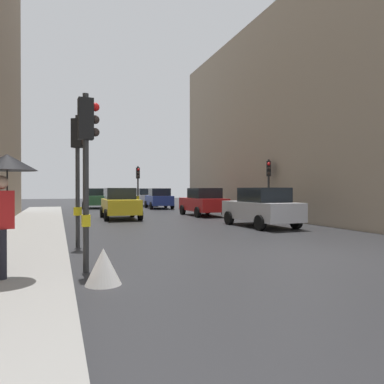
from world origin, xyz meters
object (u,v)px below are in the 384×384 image
(traffic_light_near_right, at_px, (78,156))
(car_green_estate, at_px, (94,198))
(car_red_sedan, at_px, (203,202))
(car_silver_hatchback, at_px, (261,207))
(warning_sign_triangle, at_px, (103,266))
(pedestrian_with_umbrella, at_px, (5,181))
(traffic_light_mid_street, at_px, (269,178))
(car_yellow_taxi, at_px, (120,203))
(car_white_compact, at_px, (146,197))
(traffic_light_near_left, at_px, (87,149))
(traffic_light_far_median, at_px, (138,180))
(car_blue_van, at_px, (159,199))

(traffic_light_near_right, bearing_deg, car_green_estate, 83.73)
(car_green_estate, relative_size, car_red_sedan, 1.03)
(car_green_estate, distance_m, car_silver_hatchback, 20.01)
(car_silver_hatchback, distance_m, warning_sign_triangle, 11.04)
(traffic_light_near_right, relative_size, pedestrian_with_umbrella, 1.79)
(traffic_light_mid_street, relative_size, pedestrian_with_umbrella, 1.57)
(car_yellow_taxi, bearing_deg, warning_sign_triangle, -100.17)
(traffic_light_near_right, height_order, car_white_compact, traffic_light_near_right)
(traffic_light_near_right, distance_m, car_red_sedan, 13.40)
(car_green_estate, bearing_deg, car_white_compact, 27.78)
(car_red_sedan, bearing_deg, car_green_estate, 115.36)
(traffic_light_near_left, relative_size, traffic_light_near_right, 0.95)
(car_yellow_taxi, bearing_deg, traffic_light_far_median, 69.95)
(traffic_light_near_left, bearing_deg, pedestrian_with_umbrella, -152.96)
(traffic_light_far_median, distance_m, car_red_sedan, 6.86)
(traffic_light_near_left, relative_size, car_silver_hatchback, 0.86)
(car_green_estate, height_order, car_yellow_taxi, same)
(traffic_light_mid_street, bearing_deg, car_silver_hatchback, -126.32)
(car_silver_hatchback, bearing_deg, traffic_light_far_median, 102.20)
(pedestrian_with_umbrella, bearing_deg, car_yellow_taxi, 73.29)
(car_silver_hatchback, relative_size, pedestrian_with_umbrella, 1.99)
(car_red_sedan, bearing_deg, traffic_light_near_right, -127.81)
(traffic_light_far_median, relative_size, traffic_light_near_right, 0.90)
(traffic_light_near_right, xyz_separation_m, pedestrian_with_umbrella, (-1.41, -4.05, -0.80))
(traffic_light_far_median, bearing_deg, car_red_sedan, -63.76)
(traffic_light_near_left, bearing_deg, car_white_compact, 74.77)
(car_silver_hatchback, height_order, warning_sign_triangle, car_silver_hatchback)
(car_yellow_taxi, bearing_deg, car_green_estate, 91.43)
(traffic_light_mid_street, relative_size, car_silver_hatchback, 0.79)
(traffic_light_mid_street, distance_m, car_red_sedan, 4.76)
(car_blue_van, relative_size, pedestrian_with_umbrella, 2.02)
(car_white_compact, bearing_deg, pedestrian_with_umbrella, -107.43)
(car_yellow_taxi, bearing_deg, traffic_light_mid_street, -22.82)
(traffic_light_near_left, relative_size, car_green_estate, 0.84)
(car_blue_van, bearing_deg, car_green_estate, 152.88)
(traffic_light_far_median, distance_m, pedestrian_with_umbrella, 21.58)
(traffic_light_mid_street, height_order, car_red_sedan, traffic_light_mid_street)
(traffic_light_far_median, bearing_deg, car_green_estate, 114.45)
(car_yellow_taxi, relative_size, car_silver_hatchback, 1.00)
(traffic_light_near_left, relative_size, car_red_sedan, 0.86)
(car_green_estate, height_order, car_silver_hatchback, same)
(car_blue_van, height_order, car_white_compact, same)
(car_blue_van, bearing_deg, car_red_sedan, -87.33)
(car_red_sedan, bearing_deg, car_blue_van, 92.67)
(traffic_light_mid_street, bearing_deg, car_white_compact, 98.46)
(traffic_light_near_right, xyz_separation_m, car_blue_van, (7.71, 19.78, -1.77))
(car_green_estate, bearing_deg, traffic_light_mid_street, -62.90)
(car_blue_van, xyz_separation_m, car_white_compact, (0.08, 5.49, 0.00))
(traffic_light_mid_street, relative_size, car_green_estate, 0.78)
(car_yellow_taxi, relative_size, car_white_compact, 0.99)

